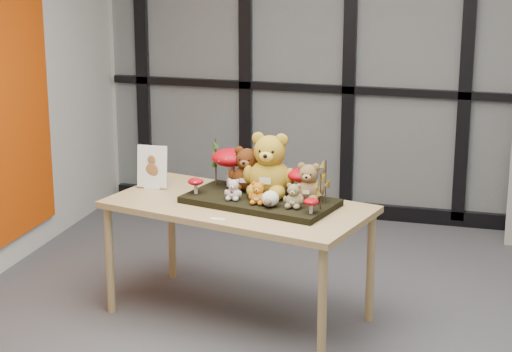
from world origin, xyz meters
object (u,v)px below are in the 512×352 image
(bear_pooh_yellow, at_px, (270,161))
(bear_tan_back, at_px, (309,180))
(plush_cream_hedgehog, at_px, (270,198))
(mushroom_front_right, at_px, (311,205))
(bear_small_yellow, at_px, (258,192))
(mushroom_front_left, at_px, (196,185))
(display_table, at_px, (238,215))
(sign_holder, at_px, (152,169))
(bear_beige_small, at_px, (294,194))
(mushroom_back_left, at_px, (231,166))
(diorama_tray, at_px, (260,201))
(bear_white_bow, at_px, (233,188))
(bear_brown_medium, at_px, (247,166))
(mushroom_back_right, at_px, (302,181))

(bear_pooh_yellow, bearing_deg, bear_tan_back, 1.57)
(bear_tan_back, bearing_deg, plush_cream_hedgehog, -122.67)
(bear_tan_back, bearing_deg, mushroom_front_right, -60.19)
(bear_small_yellow, height_order, mushroom_front_left, bear_small_yellow)
(display_table, height_order, sign_holder, sign_holder)
(bear_beige_small, bearing_deg, mushroom_back_left, 159.27)
(bear_pooh_yellow, height_order, mushroom_front_right, bear_pooh_yellow)
(diorama_tray, relative_size, bear_small_yellow, 6.10)
(bear_white_bow, height_order, sign_holder, sign_holder)
(mushroom_front_left, bearing_deg, mushroom_back_left, 53.96)
(display_table, distance_m, bear_pooh_yellow, 0.37)
(bear_white_bow, distance_m, mushroom_front_right, 0.51)
(bear_brown_medium, relative_size, bear_beige_small, 1.90)
(bear_pooh_yellow, xyz_separation_m, mushroom_back_right, (0.20, -0.01, -0.11))
(bear_white_bow, relative_size, mushroom_front_right, 1.45)
(bear_tan_back, xyz_separation_m, sign_holder, (-1.02, 0.11, -0.04))
(diorama_tray, xyz_separation_m, mushroom_back_left, (-0.24, 0.20, 0.15))
(diorama_tray, height_order, bear_small_yellow, bear_small_yellow)
(display_table, bearing_deg, mushroom_front_right, -6.52)
(diorama_tray, bearing_deg, display_table, -153.43)
(diorama_tray, height_order, mushroom_front_left, mushroom_front_left)
(bear_white_bow, relative_size, plush_cream_hedgehog, 1.37)
(mushroom_back_right, bearing_deg, sign_holder, 176.42)
(bear_brown_medium, xyz_separation_m, bear_beige_small, (0.35, -0.26, -0.07))
(bear_pooh_yellow, relative_size, mushroom_back_right, 2.11)
(mushroom_back_left, bearing_deg, mushroom_front_right, -34.28)
(bear_small_yellow, height_order, sign_holder, sign_holder)
(bear_pooh_yellow, height_order, sign_holder, bear_pooh_yellow)
(bear_brown_medium, height_order, plush_cream_hedgehog, bear_brown_medium)
(bear_brown_medium, bearing_deg, bear_tan_back, -0.66)
(bear_tan_back, distance_m, mushroom_front_left, 0.69)
(bear_pooh_yellow, relative_size, bear_tan_back, 1.67)
(plush_cream_hedgehog, relative_size, mushroom_front_right, 1.06)
(bear_tan_back, height_order, bear_beige_small, bear_tan_back)
(bear_beige_small, distance_m, plush_cream_hedgehog, 0.14)
(plush_cream_hedgehog, relative_size, mushroom_front_left, 0.96)
(bear_beige_small, bearing_deg, bear_tan_back, 86.09)
(bear_beige_small, height_order, mushroom_front_left, bear_beige_small)
(bear_pooh_yellow, distance_m, bear_beige_small, 0.32)
(bear_tan_back, distance_m, bear_white_bow, 0.44)
(bear_tan_back, bearing_deg, display_table, -158.00)
(bear_brown_medium, distance_m, bear_beige_small, 0.44)
(bear_pooh_yellow, height_order, plush_cream_hedgehog, bear_pooh_yellow)
(diorama_tray, distance_m, plush_cream_hedgehog, 0.19)
(bear_beige_small, distance_m, mushroom_back_right, 0.21)
(bear_tan_back, relative_size, sign_holder, 0.91)
(bear_small_yellow, bearing_deg, bear_beige_small, 9.66)
(bear_beige_small, bearing_deg, mushroom_back_right, 103.98)
(mushroom_back_left, bearing_deg, bear_small_yellow, -50.05)
(diorama_tray, height_order, bear_brown_medium, bear_brown_medium)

